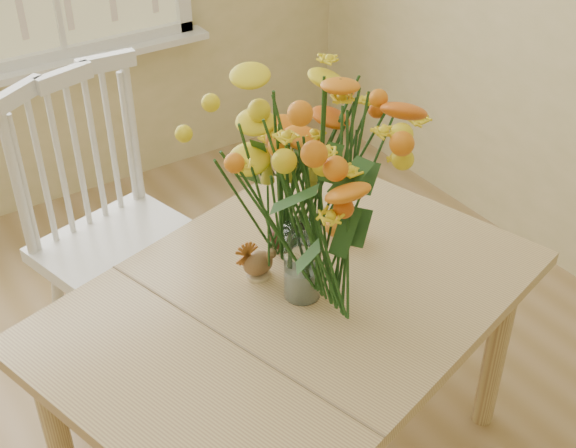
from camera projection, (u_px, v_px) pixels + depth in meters
dining_table at (292, 321)px, 2.10m from camera, size 1.49×1.24×0.69m
windsor_chair at (107, 219)px, 2.53m from camera, size 0.59×0.57×1.06m
flower_vase at (303, 190)px, 1.87m from camera, size 0.46×0.46×0.55m
pumpkin at (340, 225)px, 2.25m from camera, size 0.10×0.10×0.08m
turkey_figurine at (258, 263)px, 2.09m from camera, size 0.09×0.07×0.11m
dark_gourd at (282, 238)px, 2.20m from camera, size 0.13×0.11×0.08m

